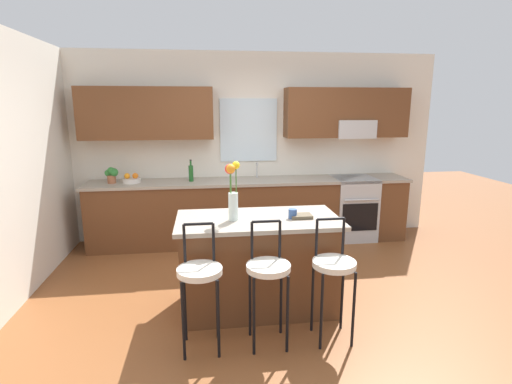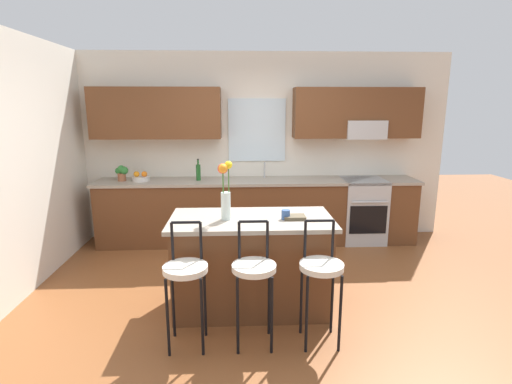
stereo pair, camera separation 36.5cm
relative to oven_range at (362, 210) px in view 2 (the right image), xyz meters
name	(u,v)px [view 2 (the right image)]	position (x,y,z in m)	size (l,w,h in m)	color
ground_plane	(266,296)	(-1.52, -1.68, -0.46)	(14.00, 14.00, 0.00)	brown
wall_left	(15,166)	(-4.08, -1.38, 0.89)	(0.12, 4.60, 2.70)	silver
back_wall_assembly	(259,136)	(-1.49, 0.31, 1.05)	(5.60, 0.50, 2.70)	silver
counter_run	(258,211)	(-1.52, 0.02, 0.01)	(4.56, 0.64, 0.92)	brown
sink_faucet	(265,168)	(-1.42, 0.17, 0.60)	(0.02, 0.13, 0.23)	#B7BABC
oven_range	(362,210)	(0.00, 0.00, 0.00)	(0.60, 0.64, 0.92)	#B7BABC
kitchen_island	(251,263)	(-1.68, -1.88, 0.00)	(1.54, 0.79, 0.92)	brown
bar_stool_near	(186,274)	(-2.23, -2.49, 0.18)	(0.36, 0.36, 1.04)	black
bar_stool_middle	(254,273)	(-1.68, -2.49, 0.18)	(0.36, 0.36, 1.04)	black
bar_stool_far	(321,271)	(-1.13, -2.49, 0.18)	(0.36, 0.36, 1.04)	black
flower_vase	(225,189)	(-1.92, -1.92, 0.75)	(0.14, 0.14, 0.55)	silver
mug_ceramic	(286,215)	(-1.36, -1.94, 0.51)	(0.08, 0.08, 0.09)	#33518C
cookbook	(294,217)	(-1.28, -1.93, 0.48)	(0.20, 0.15, 0.03)	brown
fruit_bowl_oranges	(141,178)	(-3.17, 0.02, 0.51)	(0.24, 0.24, 0.13)	silver
bottle_olive_oil	(198,172)	(-2.36, 0.02, 0.58)	(0.06, 0.06, 0.30)	#1E5923
potted_plant_small	(122,172)	(-3.43, 0.02, 0.59)	(0.18, 0.12, 0.22)	#9E5B3D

